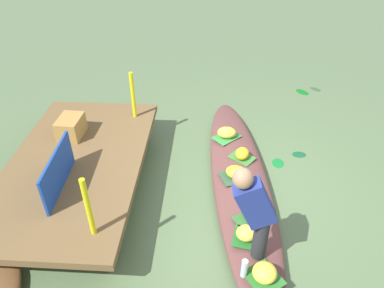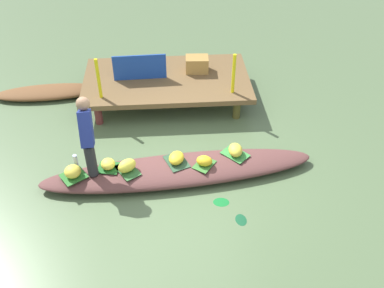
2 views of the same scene
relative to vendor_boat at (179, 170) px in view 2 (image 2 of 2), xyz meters
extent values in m
plane|color=#516945|center=(0.00, 0.00, -0.12)|extent=(40.00, 40.00, 0.00)
cube|color=brown|center=(-0.12, 2.27, 0.32)|extent=(3.20, 1.80, 0.10)
cylinder|color=brown|center=(-1.40, 1.55, 0.07)|extent=(0.14, 0.14, 0.39)
cylinder|color=brown|center=(1.16, 1.55, 0.07)|extent=(0.14, 0.14, 0.39)
cylinder|color=brown|center=(-1.40, 2.99, 0.07)|extent=(0.14, 0.14, 0.39)
cylinder|color=brown|center=(1.16, 2.99, 0.07)|extent=(0.14, 0.14, 0.39)
ellipsoid|color=brown|center=(0.00, 0.00, 0.00)|extent=(4.40, 1.16, 0.24)
ellipsoid|color=brown|center=(-2.51, 2.56, -0.03)|extent=(2.16, 0.72, 0.17)
cube|color=#36853C|center=(0.92, 0.19, 0.13)|extent=(0.49, 0.50, 0.01)
ellipsoid|color=yellow|center=(0.92, 0.19, 0.21)|extent=(0.22, 0.30, 0.18)
cube|color=#2C4F34|center=(-0.03, 0.07, 0.13)|extent=(0.44, 0.51, 0.01)
ellipsoid|color=yellow|center=(-0.03, 0.07, 0.20)|extent=(0.32, 0.36, 0.16)
cube|color=#3A7631|center=(0.40, -0.03, 0.13)|extent=(0.41, 0.43, 0.01)
ellipsoid|color=yellow|center=(0.40, -0.03, 0.20)|extent=(0.29, 0.25, 0.16)
cube|color=#2D5E2E|center=(-0.80, -0.09, 0.13)|extent=(0.45, 0.50, 0.01)
ellipsoid|color=yellow|center=(-0.80, -0.09, 0.22)|extent=(0.36, 0.34, 0.20)
cube|color=#2B6E2A|center=(-1.61, -0.15, 0.13)|extent=(0.48, 0.47, 0.01)
ellipsoid|color=yellow|center=(-1.61, -0.15, 0.22)|extent=(0.28, 0.28, 0.19)
cube|color=#205F24|center=(-1.09, 0.00, 0.13)|extent=(0.38, 0.35, 0.01)
ellipsoid|color=yellow|center=(-1.09, 0.00, 0.20)|extent=(0.25, 0.26, 0.15)
cylinder|color=#28282D|center=(-1.31, -0.12, 0.40)|extent=(0.16, 0.16, 0.55)
cube|color=navy|center=(-1.32, -0.01, 0.91)|extent=(0.22, 0.48, 0.59)
sphere|color=#9E7556|center=(-1.34, 0.14, 1.24)|extent=(0.20, 0.20, 0.20)
cylinder|color=silver|center=(-1.59, 0.06, 0.24)|extent=(0.07, 0.07, 0.24)
cube|color=#183D96|center=(-0.62, 2.27, 0.62)|extent=(1.01, 0.07, 0.50)
cylinder|color=yellow|center=(-1.32, 1.67, 0.75)|extent=(0.06, 0.06, 0.77)
cylinder|color=yellow|center=(1.08, 1.67, 0.75)|extent=(0.06, 0.06, 0.77)
cube|color=#A1793C|center=(0.49, 2.50, 0.52)|extent=(0.46, 0.34, 0.30)
ellipsoid|color=#14702C|center=(0.61, -0.63, -0.12)|extent=(0.27, 0.21, 0.01)
ellipsoid|color=#134C2B|center=(0.85, -0.99, -0.12)|extent=(0.18, 0.24, 0.01)
camera|label=1|loc=(-3.87, 0.46, 3.45)|focal=33.94mm
camera|label=2|loc=(-0.16, -5.17, 4.69)|focal=41.07mm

